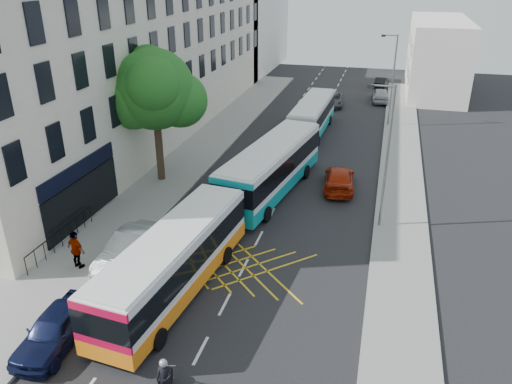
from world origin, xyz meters
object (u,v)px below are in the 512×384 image
Objects in this scene: lamp_far at (392,76)px; red_hatchback at (339,179)px; parked_car_silver at (130,248)px; distant_car_grey at (332,99)px; lamp_near at (386,151)px; bus_far at (312,116)px; pedestrian_far at (76,250)px; motorbike at (165,381)px; distant_car_dark at (381,82)px; bus_near at (174,261)px; distant_car_silver at (381,95)px; bus_mid at (271,168)px; street_tree at (154,90)px; parked_car_blue at (55,328)px.

lamp_far is 15.94m from red_hatchback.
distant_car_grey is (6.02, 32.95, -0.14)m from parked_car_silver.
lamp_far is (0.00, 20.00, 0.00)m from lamp_near.
lamp_near is at bearing -66.72° from bus_far.
parked_car_silver is 2.54m from pedestrian_far.
bus_far is at bearing -77.51° from red_hatchback.
motorbike is at bearing -97.08° from distant_car_grey.
motorbike is 0.54× the size of distant_car_dark.
lamp_far is 16.81m from distant_car_dark.
bus_near is 2.50× the size of distant_car_silver.
distant_car_grey is (-5.78, 26.04, -3.97)m from lamp_near.
parked_car_silver is (-5.41, -23.21, -0.72)m from bus_far.
lamp_far is 1.67× the size of parked_car_silver.
bus_far is at bearing 111.38° from lamp_near.
bus_mid is 33.79m from distant_car_dark.
distant_car_dark is (-1.06, 16.29, -4.01)m from lamp_far.
bus_near is (-8.66, -28.58, -3.03)m from lamp_far.
street_tree reaches higher than red_hatchback.
lamp_near is 4.03× the size of motorbike.
bus_far reaches higher than red_hatchback.
red_hatchback is at bearing 81.30° from distant_car_silver.
lamp_far is 0.67× the size of bus_mid.
bus_mid reaches higher than red_hatchback.
lamp_near is 14.20m from parked_car_silver.
bus_far is at bearing 76.93° from parked_car_blue.
motorbike is 0.45× the size of distant_car_silver.
lamp_near is at bearing 45.26° from parked_car_blue.
pedestrian_far is at bearing 80.40° from distant_car_dark.
bus_mid is 2.49× the size of parked_car_silver.
street_tree reaches higher than parked_car_silver.
bus_mid is 4.69m from red_hatchback.
bus_near is 3.64m from parked_car_silver.
parked_car_blue reaches higher than distant_car_dark.
bus_far is 20.70m from distant_car_dark.
lamp_far is at bearing 90.00° from lamp_near.
parked_car_silver reaches higher than parked_car_blue.
red_hatchback is at bearing -111.95° from pedestrian_far.
motorbike is at bearing -64.13° from bus_near.
street_tree is 25.37m from distant_car_grey.
distant_car_silver reaches higher than distant_car_grey.
parked_car_silver is at bearing 110.16° from motorbike.
lamp_near is at bearing -130.65° from pedestrian_far.
parked_car_blue is at bearing 149.64° from motorbike.
street_tree is 1.90× the size of distant_car_grey.
street_tree is at bearing 109.74° from parked_car_silver.
parked_car_blue is at bearing -119.38° from bus_near.
red_hatchback is 31.54m from distant_car_dark.
street_tree is at bearing 97.68° from parked_car_blue.
motorbike reaches higher than distant_car_grey.
bus_far is (8.32, 13.33, -4.79)m from street_tree.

